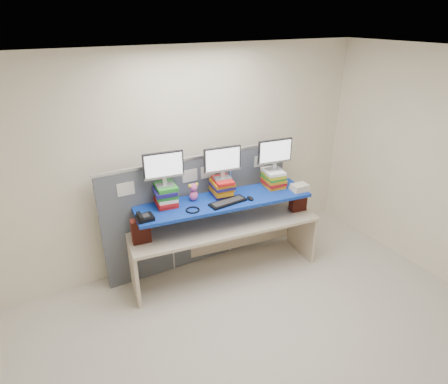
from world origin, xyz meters
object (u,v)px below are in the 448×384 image
monitor_center (222,161)px  desk_phone (144,217)px  monitor_left (164,167)px  monitor_right (275,153)px  keyboard (228,202)px  desk (224,233)px  blue_board (224,201)px

monitor_center → desk_phone: size_ratio=2.51×
monitor_left → monitor_right: (1.42, -0.18, -0.02)m
keyboard → desk_phone: 1.00m
keyboard → monitor_right: bearing=4.9°
monitor_left → monitor_center: monitor_left is taller
keyboard → desk_phone: desk_phone is taller
monitor_center → desk_phone: bearing=-166.1°
monitor_left → monitor_center: bearing=0.0°
desk → desk_phone: bearing=-172.3°
desk → desk_phone: size_ratio=13.26×
keyboard → monitor_center: bearing=72.2°
blue_board → monitor_center: monitor_center is taller
desk_phone → monitor_right: bearing=2.8°
blue_board → monitor_right: (0.75, 0.02, 0.48)m
monitor_right → keyboard: (-0.76, -0.13, -0.45)m
blue_board → keyboard: size_ratio=4.52×
blue_board → keyboard: (-0.01, -0.11, 0.03)m
desk → monitor_left: monitor_left is taller
keyboard → desk_phone: (-1.00, 0.10, 0.01)m
blue_board → monitor_center: (0.04, 0.11, 0.47)m
blue_board → keyboard: 0.12m
desk_phone → monitor_center: bearing=8.4°
blue_board → desk_phone: 1.01m
desk → blue_board: bearing=90.3°
monitor_right → keyboard: size_ratio=0.97×
monitor_center → monitor_right: bearing=-0.0°
desk → monitor_right: (0.75, 0.02, 0.94)m
monitor_left → monitor_right: size_ratio=1.00×
desk → blue_board: size_ratio=1.14×
desk → monitor_right: size_ratio=5.28×
monitor_left → desk_phone: (-0.34, -0.21, -0.46)m
blue_board → desk_phone: (-1.01, -0.01, 0.05)m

